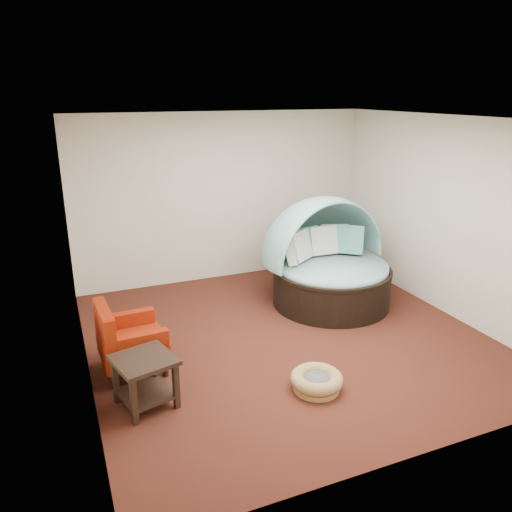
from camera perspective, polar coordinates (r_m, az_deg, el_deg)
name	(u,v)px	position (r m, az deg, el deg)	size (l,w,h in m)	color
floor	(287,337)	(6.72, 3.51, -9.19)	(5.00, 5.00, 0.00)	#451F13
wall_back	(223,198)	(8.45, -3.76, 6.68)	(5.00, 5.00, 0.00)	beige
wall_front	(426,315)	(4.25, 18.84, -6.41)	(5.00, 5.00, 0.00)	beige
wall_left	(76,260)	(5.61, -19.84, -0.48)	(5.00, 5.00, 0.00)	beige
wall_right	(447,217)	(7.61, 20.96, 4.19)	(5.00, 5.00, 0.00)	beige
ceiling	(291,119)	(5.97, 4.05, 15.38)	(5.00, 5.00, 0.00)	white
canopy_daybed	(328,255)	(7.59, 8.24, 0.12)	(2.05, 1.98, 1.63)	black
pet_basket	(317,381)	(5.64, 6.93, -13.97)	(0.58, 0.58, 0.20)	olive
red_armchair	(128,340)	(5.97, -14.45, -9.32)	(0.76, 0.77, 0.85)	black
side_table	(145,375)	(5.35, -12.58, -13.11)	(0.70, 0.70, 0.55)	black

